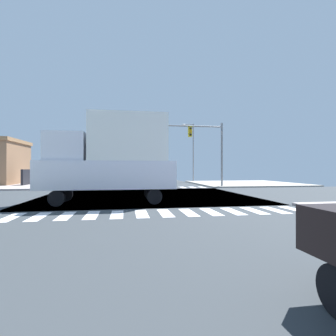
{
  "coord_description": "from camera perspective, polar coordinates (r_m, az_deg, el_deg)",
  "views": [
    {
      "loc": [
        -1.42,
        -18.18,
        1.87
      ],
      "look_at": [
        2.33,
        4.73,
        1.93
      ],
      "focal_mm": 27.97,
      "sensor_mm": 36.0,
      "label": 1
    }
  ],
  "objects": [
    {
      "name": "box_truck_leading_2",
      "position": [
        52.46,
        -13.23,
        0.61
      ],
      "size": [
        2.4,
        7.2,
        4.85
      ],
      "rotation": [
        0.0,
        0.0,
        3.14
      ],
      "color": "black",
      "rests_on": "ground"
    },
    {
      "name": "crosswalk_far",
      "position": [
        25.57,
        -6.68,
        -4.34
      ],
      "size": [
        13.5,
        2.0,
        0.01
      ],
      "color": "white",
      "rests_on": "ground"
    },
    {
      "name": "street_lamp",
      "position": [
        37.28,
        5.17,
        4.52
      ],
      "size": [
        1.78,
        0.32,
        8.23
      ],
      "color": "gray",
      "rests_on": "ground"
    },
    {
      "name": "box_truck_middle_3",
      "position": [
        14.71,
        -12.02,
        2.55
      ],
      "size": [
        7.2,
        2.4,
        4.85
      ],
      "rotation": [
        0.0,
        0.0,
        1.57
      ],
      "color": "black",
      "rests_on": "ground"
    },
    {
      "name": "pickup_inner_2",
      "position": [
        29.25,
        -10.45,
        -1.28
      ],
      "size": [
        2.0,
        5.1,
        2.35
      ],
      "rotation": [
        0.0,
        0.0,
        3.14
      ],
      "color": "black",
      "rests_on": "ground"
    },
    {
      "name": "traffic_signal_mast",
      "position": [
        26.02,
        5.71,
        6.32
      ],
      "size": [
        7.41,
        0.55,
        6.46
      ],
      "color": "gray",
      "rests_on": "ground"
    },
    {
      "name": "ground",
      "position": [
        18.33,
        -4.84,
        -6.09
      ],
      "size": [
        90.0,
        90.0,
        0.05
      ],
      "color": "#33383C"
    },
    {
      "name": "crosswalk_near",
      "position": [
        11.1,
        -3.16,
        -9.84
      ],
      "size": [
        13.5,
        2.0,
        0.01
      ],
      "color": "white",
      "rests_on": "ground"
    },
    {
      "name": "sidewalk_corner_ne",
      "position": [
        33.5,
        16.23,
        -3.23
      ],
      "size": [
        12.0,
        12.0,
        0.14
      ],
      "color": "#A09B91",
      "rests_on": "ground"
    },
    {
      "name": "sidewalk_corner_nw",
      "position": [
        32.37,
        -30.31,
        -3.32
      ],
      "size": [
        12.0,
        12.0,
        0.14
      ],
      "color": "#A29593",
      "rests_on": "ground"
    }
  ]
}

